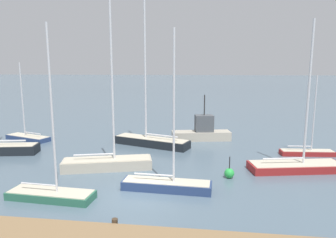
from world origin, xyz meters
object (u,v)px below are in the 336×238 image
Objects in this scene: sailboat_4 at (151,139)px; sailboat_1 at (28,137)px; sailboat_2 at (296,164)px; sailboat_5 at (51,192)px; sailboat_6 at (307,151)px; channel_buoy_0 at (229,173)px; fishing_boat_2 at (202,132)px; sailboat_3 at (167,183)px; sailboat_7 at (108,161)px.

sailboat_1 is at bearing 16.65° from sailboat_4.
sailboat_2 is 1.10× the size of sailboat_5.
sailboat_5 reaches higher than sailboat_6.
sailboat_6 is 4.54× the size of channel_buoy_0.
sailboat_4 is at bearing -158.46° from fishing_boat_2.
sailboat_3 is 9.82m from sailboat_4.
sailboat_2 is 9.13m from sailboat_3.
channel_buoy_0 is (-4.48, -1.94, -0.11)m from sailboat_2.
sailboat_3 is (-8.06, -4.28, -0.00)m from sailboat_2.
sailboat_1 is 16.46m from fishing_boat_2.
sailboat_6 is (1.91, 3.89, -0.12)m from sailboat_2.
sailboat_6 is at bearing 42.20° from sailboat_3.
sailboat_6 is (15.76, 10.10, -0.07)m from sailboat_5.
sailboat_4 is at bearing 58.87° from sailboat_7.
sailboat_7 reaches higher than channel_buoy_0.
sailboat_1 is 14.87m from sailboat_5.
sailboat_7 reaches higher than sailboat_5.
sailboat_2 is 0.72× the size of sailboat_4.
sailboat_5 is (-5.79, -1.92, -0.04)m from sailboat_3.
sailboat_1 is 19.74m from channel_buoy_0.
sailboat_6 is (12.59, -1.29, -0.34)m from sailboat_4.
sailboat_6 reaches higher than channel_buoy_0.
sailboat_7 is at bearing -134.71° from fishing_boat_2.
sailboat_2 is 10.18m from fishing_boat_2.
sailboat_3 is (14.58, -10.07, 0.10)m from sailboat_1.
sailboat_2 is 7.12× the size of channel_buoy_0.
sailboat_4 reaches higher than sailboat_2.
channel_buoy_0 is at bearing 36.00° from sailboat_3.
sailboat_4 is (-10.69, 5.18, 0.22)m from sailboat_2.
sailboat_3 reaches higher than sailboat_1.
sailboat_2 reaches higher than sailboat_5.
sailboat_7 is (-14.38, -5.15, 0.23)m from sailboat_6.
sailboat_5 is (-13.85, -6.21, -0.04)m from sailboat_2.
sailboat_7 is (10.17, -7.04, 0.21)m from sailboat_1.
channel_buoy_0 is (18.17, -7.73, -0.02)m from sailboat_1.
sailboat_2 is 1.57× the size of sailboat_6.
sailboat_5 reaches higher than sailboat_3.
sailboat_4 reaches higher than sailboat_1.
sailboat_4 is 9.45m from channel_buoy_0.
channel_buoy_0 is at bearing -90.39° from fishing_boat_2.
sailboat_5 is 16.04m from fishing_boat_2.
sailboat_4 is at bearing 108.33° from sailboat_3.
sailboat_3 is at bearing -50.01° from sailboat_7.
sailboat_2 reaches higher than sailboat_6.
sailboat_3 is 1.41× the size of sailboat_6.
channel_buoy_0 is (9.38, 4.27, -0.07)m from sailboat_5.
sailboat_5 is at bearing 94.02° from sailboat_4.
sailboat_3 is at bearing -109.04° from fishing_boat_2.
sailboat_5 is 1.43× the size of sailboat_6.
sailboat_2 is 12.54m from sailboat_7.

